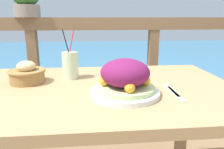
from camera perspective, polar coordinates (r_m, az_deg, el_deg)
patio_table at (r=1.02m, az=-3.66°, el=-8.09°), size 1.27×0.81×0.73m
railing_fence at (r=1.68m, az=-4.56°, el=4.64°), size 2.80×0.08×1.03m
sea_backdrop at (r=4.24m, az=-5.07°, el=3.20°), size 12.00×4.00×0.37m
salad_plate at (r=0.87m, az=3.42°, el=-1.35°), size 0.28×0.28×0.15m
drink_glass at (r=1.12m, az=-10.84°, el=2.41°), size 0.08×0.08×0.25m
bread_basket at (r=1.11m, az=-21.31°, el=0.18°), size 0.17×0.17×0.11m
fork at (r=0.93m, az=16.36°, el=-4.88°), size 0.02×0.18×0.00m
knife at (r=0.97m, az=15.09°, el=-3.88°), size 0.02×0.18×0.00m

